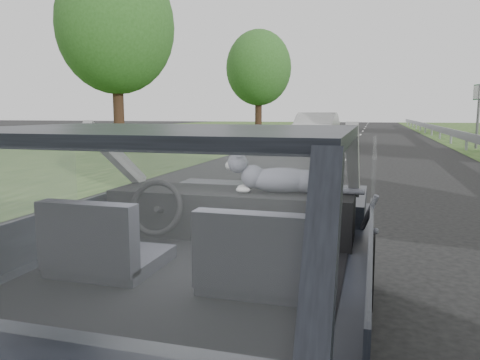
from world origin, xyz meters
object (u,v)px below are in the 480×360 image
Objects in this scene: cat at (282,178)px; highway_sign at (478,117)px; other_car at (316,130)px; subject_car at (197,259)px.

cat is 0.24× the size of highway_sign.
highway_sign is at bearing 15.62° from other_car.
subject_car is at bearing -118.76° from highway_sign.
highway_sign is at bearing 75.41° from subject_car.
other_car is (-1.46, 17.38, 0.02)m from subject_car.
subject_car is 1.51× the size of highway_sign.
subject_car is 17.44m from other_car.
highway_sign is (4.96, 19.08, 0.60)m from subject_car.
other_car reaches higher than subject_car.
highway_sign reaches higher than cat.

